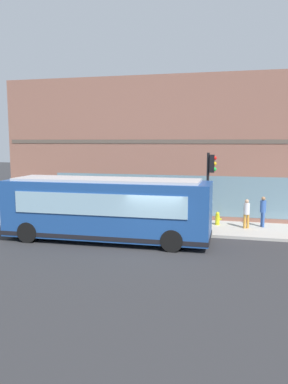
{
  "coord_description": "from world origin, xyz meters",
  "views": [
    {
      "loc": [
        -16.76,
        -3.53,
        4.89
      ],
      "look_at": [
        1.63,
        0.99,
        2.36
      ],
      "focal_mm": 36.26,
      "sensor_mm": 36.0,
      "label": 1
    }
  ],
  "objects_px": {
    "city_bus_nearside": "(106,210)",
    "pedestrian_near_hydrant": "(263,210)",
    "pedestrian_walking_along_curb": "(247,212)",
    "fire_hydrant": "(218,218)",
    "traffic_light_near_corner": "(210,177)"
  },
  "relations": [
    {
      "from": "fire_hydrant",
      "to": "pedestrian_near_hydrant",
      "type": "distance_m",
      "value": 2.51
    },
    {
      "from": "city_bus_nearside",
      "to": "fire_hydrant",
      "type": "distance_m",
      "value": 6.76
    },
    {
      "from": "pedestrian_walking_along_curb",
      "to": "pedestrian_near_hydrant",
      "type": "bearing_deg",
      "value": -57.11
    },
    {
      "from": "city_bus_nearside",
      "to": "pedestrian_near_hydrant",
      "type": "height_order",
      "value": "city_bus_nearside"
    },
    {
      "from": "pedestrian_walking_along_curb",
      "to": "fire_hydrant",
      "type": "bearing_deg",
      "value": 71.99
    },
    {
      "from": "traffic_light_near_corner",
      "to": "pedestrian_walking_along_curb",
      "type": "bearing_deg",
      "value": -51.73
    },
    {
      "from": "city_bus_nearside",
      "to": "pedestrian_near_hydrant",
      "type": "distance_m",
      "value": 8.73
    },
    {
      "from": "traffic_light_near_corner",
      "to": "city_bus_nearside",
      "type": "bearing_deg",
      "value": 115.58
    },
    {
      "from": "city_bus_nearside",
      "to": "traffic_light_near_corner",
      "type": "relative_size",
      "value": 2.45
    },
    {
      "from": "fire_hydrant",
      "to": "pedestrian_near_hydrant",
      "type": "xyz_separation_m",
      "value": [
        0.06,
        -2.44,
        0.61
      ]
    },
    {
      "from": "traffic_light_near_corner",
      "to": "pedestrian_near_hydrant",
      "type": "xyz_separation_m",
      "value": [
        2.05,
        -2.75,
        -1.9
      ]
    },
    {
      "from": "fire_hydrant",
      "to": "pedestrian_near_hydrant",
      "type": "relative_size",
      "value": 0.44
    },
    {
      "from": "pedestrian_near_hydrant",
      "to": "traffic_light_near_corner",
      "type": "bearing_deg",
      "value": 126.64
    },
    {
      "from": "city_bus_nearside",
      "to": "fire_hydrant",
      "type": "relative_size",
      "value": 13.61
    },
    {
      "from": "fire_hydrant",
      "to": "pedestrian_walking_along_curb",
      "type": "bearing_deg",
      "value": -108.01
    }
  ]
}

